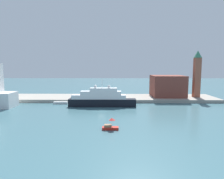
% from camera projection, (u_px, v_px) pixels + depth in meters
% --- Properties ---
extents(ground, '(400.00, 400.00, 0.00)m').
position_uv_depth(ground, '(101.00, 111.00, 75.56)').
color(ground, '#3D6670').
extents(quay_dock, '(110.00, 19.70, 1.45)m').
position_uv_depth(quay_dock, '(105.00, 98.00, 101.14)').
color(quay_dock, gray).
rests_on(quay_dock, ground).
extents(large_yacht, '(28.02, 3.98, 11.71)m').
position_uv_depth(large_yacht, '(101.00, 99.00, 83.59)').
color(large_yacht, black).
rests_on(large_yacht, ground).
extents(small_motorboat, '(4.38, 1.68, 3.15)m').
position_uv_depth(small_motorboat, '(110.00, 126.00, 53.35)').
color(small_motorboat, '#B22319').
rests_on(small_motorboat, ground).
extents(work_barge, '(6.37, 1.43, 1.00)m').
position_uv_depth(work_barge, '(61.00, 103.00, 89.32)').
color(work_barge, silver).
rests_on(work_barge, ground).
extents(harbor_building, '(15.78, 15.08, 10.60)m').
position_uv_depth(harbor_building, '(167.00, 86.00, 101.83)').
color(harbor_building, brown).
rests_on(harbor_building, quay_dock).
extents(bell_tower, '(3.90, 3.90, 22.90)m').
position_uv_depth(bell_tower, '(197.00, 72.00, 98.51)').
color(bell_tower, '#93513D').
rests_on(bell_tower, quay_dock).
extents(parked_car, '(4.31, 1.79, 1.30)m').
position_uv_depth(parked_car, '(76.00, 97.00, 95.57)').
color(parked_car, '#1E4C99').
rests_on(parked_car, quay_dock).
extents(person_figure, '(0.36, 0.36, 1.54)m').
position_uv_depth(person_figure, '(84.00, 97.00, 94.62)').
color(person_figure, '#4C4C4C').
rests_on(person_figure, quay_dock).
extents(mooring_bollard, '(0.38, 0.38, 0.60)m').
position_uv_depth(mooring_bollard, '(102.00, 99.00, 92.97)').
color(mooring_bollard, black).
rests_on(mooring_bollard, quay_dock).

